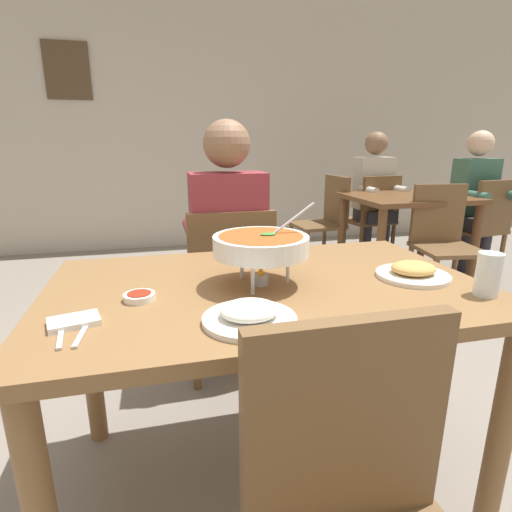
{
  "coord_description": "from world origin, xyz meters",
  "views": [
    {
      "loc": [
        -0.33,
        -1.18,
        1.2
      ],
      "look_at": [
        0.0,
        0.15,
        0.82
      ],
      "focal_mm": 28.14,
      "sensor_mm": 36.0,
      "label": 1
    }
  ],
  "objects_px": {
    "sauce_dish": "(139,296)",
    "chair_bg_middle": "(482,223)",
    "patron_bg_left": "(375,191)",
    "chair_bg_left": "(373,215)",
    "chair_bg_corner": "(326,217)",
    "rice_plate": "(249,315)",
    "drink_glass": "(488,277)",
    "dining_table_far": "(407,212)",
    "dining_table_main": "(267,314)",
    "chair_diner_main": "(229,284)",
    "chair_bg_right": "(443,237)",
    "patron_bg_middle": "(476,196)",
    "diner_main": "(227,238)",
    "appetizer_plate": "(413,272)",
    "curry_bowl": "(261,245)"
  },
  "relations": [
    {
      "from": "sauce_dish",
      "to": "chair_bg_middle",
      "type": "relative_size",
      "value": 0.1
    },
    {
      "from": "chair_bg_middle",
      "to": "patron_bg_left",
      "type": "bearing_deg",
      "value": 137.39
    },
    {
      "from": "chair_bg_left",
      "to": "chair_bg_corner",
      "type": "bearing_deg",
      "value": 179.32
    },
    {
      "from": "rice_plate",
      "to": "chair_bg_corner",
      "type": "distance_m",
      "value": 3.02
    },
    {
      "from": "drink_glass",
      "to": "dining_table_far",
      "type": "relative_size",
      "value": 0.13
    },
    {
      "from": "drink_glass",
      "to": "rice_plate",
      "type": "bearing_deg",
      "value": -178.92
    },
    {
      "from": "dining_table_main",
      "to": "chair_diner_main",
      "type": "bearing_deg",
      "value": 90.0
    },
    {
      "from": "chair_bg_middle",
      "to": "chair_bg_right",
      "type": "height_order",
      "value": "same"
    },
    {
      "from": "drink_glass",
      "to": "sauce_dish",
      "type": "bearing_deg",
      "value": 168.31
    },
    {
      "from": "chair_bg_left",
      "to": "patron_bg_middle",
      "type": "height_order",
      "value": "patron_bg_middle"
    },
    {
      "from": "diner_main",
      "to": "drink_glass",
      "type": "relative_size",
      "value": 10.08
    },
    {
      "from": "appetizer_plate",
      "to": "chair_bg_corner",
      "type": "distance_m",
      "value": 2.59
    },
    {
      "from": "drink_glass",
      "to": "patron_bg_left",
      "type": "relative_size",
      "value": 0.1
    },
    {
      "from": "chair_diner_main",
      "to": "rice_plate",
      "type": "xyz_separation_m",
      "value": [
        -0.12,
        -0.99,
        0.28
      ]
    },
    {
      "from": "patron_bg_middle",
      "to": "curry_bowl",
      "type": "bearing_deg",
      "value": -143.21
    },
    {
      "from": "diner_main",
      "to": "appetizer_plate",
      "type": "height_order",
      "value": "diner_main"
    },
    {
      "from": "dining_table_main",
      "to": "sauce_dish",
      "type": "xyz_separation_m",
      "value": [
        -0.4,
        -0.05,
        0.12
      ]
    },
    {
      "from": "chair_bg_corner",
      "to": "patron_bg_middle",
      "type": "bearing_deg",
      "value": -24.3
    },
    {
      "from": "curry_bowl",
      "to": "sauce_dish",
      "type": "xyz_separation_m",
      "value": [
        -0.37,
        -0.04,
        -0.12
      ]
    },
    {
      "from": "chair_bg_middle",
      "to": "patron_bg_middle",
      "type": "xyz_separation_m",
      "value": [
        -0.02,
        0.09,
        0.24
      ]
    },
    {
      "from": "patron_bg_middle",
      "to": "appetizer_plate",
      "type": "bearing_deg",
      "value": -135.84
    },
    {
      "from": "curry_bowl",
      "to": "chair_bg_middle",
      "type": "bearing_deg",
      "value": 35.23
    },
    {
      "from": "dining_table_main",
      "to": "appetizer_plate",
      "type": "distance_m",
      "value": 0.51
    },
    {
      "from": "dining_table_main",
      "to": "chair_bg_right",
      "type": "relative_size",
      "value": 1.53
    },
    {
      "from": "dining_table_far",
      "to": "patron_bg_middle",
      "type": "distance_m",
      "value": 0.7
    },
    {
      "from": "chair_diner_main",
      "to": "curry_bowl",
      "type": "xyz_separation_m",
      "value": [
        -0.02,
        -0.73,
        0.39
      ]
    },
    {
      "from": "chair_diner_main",
      "to": "appetizer_plate",
      "type": "xyz_separation_m",
      "value": [
        0.49,
        -0.78,
        0.28
      ]
    },
    {
      "from": "appetizer_plate",
      "to": "chair_bg_right",
      "type": "relative_size",
      "value": 0.27
    },
    {
      "from": "drink_glass",
      "to": "curry_bowl",
      "type": "bearing_deg",
      "value": 158.11
    },
    {
      "from": "rice_plate",
      "to": "patron_bg_middle",
      "type": "distance_m",
      "value": 3.35
    },
    {
      "from": "sauce_dish",
      "to": "chair_bg_left",
      "type": "bearing_deg",
      "value": 48.52
    },
    {
      "from": "sauce_dish",
      "to": "patron_bg_middle",
      "type": "bearing_deg",
      "value": 33.66
    },
    {
      "from": "rice_plate",
      "to": "chair_bg_left",
      "type": "distance_m",
      "value": 3.27
    },
    {
      "from": "drink_glass",
      "to": "patron_bg_middle",
      "type": "bearing_deg",
      "value": 48.59
    },
    {
      "from": "dining_table_main",
      "to": "appetizer_plate",
      "type": "bearing_deg",
      "value": -7.48
    },
    {
      "from": "diner_main",
      "to": "chair_bg_middle",
      "type": "height_order",
      "value": "diner_main"
    },
    {
      "from": "dining_table_main",
      "to": "drink_glass",
      "type": "bearing_deg",
      "value": -23.26
    },
    {
      "from": "diner_main",
      "to": "chair_bg_corner",
      "type": "xyz_separation_m",
      "value": [
        1.26,
        1.65,
        -0.24
      ]
    },
    {
      "from": "appetizer_plate",
      "to": "chair_bg_corner",
      "type": "relative_size",
      "value": 0.27
    },
    {
      "from": "diner_main",
      "to": "dining_table_main",
      "type": "bearing_deg",
      "value": -90.0
    },
    {
      "from": "curry_bowl",
      "to": "rice_plate",
      "type": "bearing_deg",
      "value": -110.39
    },
    {
      "from": "dining_table_main",
      "to": "chair_diner_main",
      "type": "relative_size",
      "value": 1.53
    },
    {
      "from": "appetizer_plate",
      "to": "curry_bowl",
      "type": "bearing_deg",
      "value": 173.69
    },
    {
      "from": "chair_diner_main",
      "to": "chair_bg_right",
      "type": "bearing_deg",
      "value": 20.47
    },
    {
      "from": "chair_bg_left",
      "to": "diner_main",
      "type": "bearing_deg",
      "value": -137.08
    },
    {
      "from": "chair_bg_right",
      "to": "chair_diner_main",
      "type": "bearing_deg",
      "value": -159.53
    },
    {
      "from": "chair_bg_corner",
      "to": "chair_diner_main",
      "type": "bearing_deg",
      "value": -126.84
    },
    {
      "from": "chair_bg_right",
      "to": "rice_plate",
      "type": "bearing_deg",
      "value": -138.97
    },
    {
      "from": "drink_glass",
      "to": "dining_table_far",
      "type": "distance_m",
      "value": 2.43
    },
    {
      "from": "chair_diner_main",
      "to": "chair_bg_left",
      "type": "relative_size",
      "value": 1.0
    }
  ]
}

